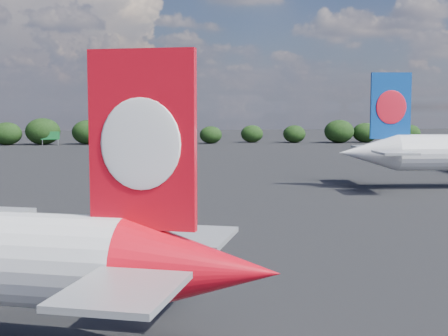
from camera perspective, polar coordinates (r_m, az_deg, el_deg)
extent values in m
plane|color=black|center=(94.07, -13.89, -2.16)|extent=(500.00, 500.00, 0.00)
cone|color=red|center=(29.93, -2.11, -9.24)|extent=(8.80, 7.12, 4.76)
cube|color=red|center=(29.82, -7.49, 2.54)|extent=(5.08, 2.27, 8.58)
ellipsoid|color=white|center=(29.56, -7.67, 2.18)|extent=(3.82, 1.57, 4.38)
ellipsoid|color=white|center=(30.09, -7.30, 2.25)|extent=(3.82, 1.57, 4.38)
cube|color=#95979C|center=(25.59, -9.31, -11.00)|extent=(6.01, 6.85, 0.29)
cube|color=#95979C|center=(35.25, -3.00, -6.33)|extent=(6.01, 6.85, 0.29)
cone|color=white|center=(96.91, 13.01, 1.37)|extent=(9.32, 6.32, 5.53)
cube|color=#0D3D91|center=(97.63, 14.99, 5.51)|extent=(6.11, 1.11, 9.96)
ellipsoid|color=red|center=(97.31, 15.04, 5.40)|extent=(4.65, 0.65, 5.09)
ellipsoid|color=red|center=(97.94, 14.93, 5.40)|extent=(4.65, 0.65, 5.09)
cube|color=#95979C|center=(91.72, 15.38, 1.36)|extent=(5.57, 7.07, 0.33)
cube|color=#95979C|center=(103.33, 13.28, 1.86)|extent=(5.57, 7.07, 0.33)
cube|color=#14662B|center=(210.77, -15.62, 2.88)|extent=(6.00, 0.30, 2.60)
cylinder|color=gray|center=(211.22, -16.27, 2.27)|extent=(0.20, 0.20, 2.00)
cylinder|color=gray|center=(210.56, -14.92, 2.29)|extent=(0.20, 0.20, 2.00)
cube|color=#F4AE15|center=(214.92, -7.44, 3.30)|extent=(5.00, 0.30, 3.00)
cylinder|color=gray|center=(215.04, -7.44, 2.56)|extent=(0.30, 0.30, 2.50)
ellipsoid|color=black|center=(216.76, -19.23, 2.98)|extent=(9.73, 8.23, 7.48)
ellipsoid|color=black|center=(215.05, -16.24, 3.23)|extent=(11.46, 9.69, 8.81)
ellipsoid|color=black|center=(213.47, -12.34, 3.22)|extent=(10.59, 8.96, 8.15)
ellipsoid|color=black|center=(214.76, -8.63, 3.11)|extent=(8.74, 7.39, 6.72)
ellipsoid|color=black|center=(213.09, -5.09, 2.98)|extent=(7.27, 6.15, 5.59)
ellipsoid|color=black|center=(213.67, -1.22, 3.05)|extent=(7.70, 6.51, 5.92)
ellipsoid|color=black|center=(219.90, 2.57, 3.14)|extent=(7.94, 6.72, 6.11)
ellipsoid|color=black|center=(219.56, 6.45, 3.11)|extent=(7.97, 6.74, 6.13)
ellipsoid|color=black|center=(220.62, 10.48, 3.31)|extent=(10.46, 8.85, 8.04)
ellipsoid|color=black|center=(225.28, 12.79, 3.17)|extent=(9.02, 7.63, 6.94)
ellipsoid|color=black|center=(232.55, 16.58, 3.06)|extent=(8.10, 6.85, 6.23)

